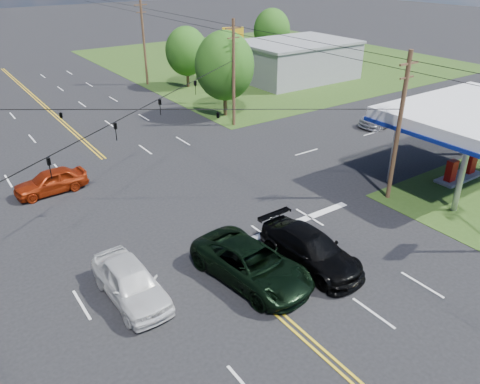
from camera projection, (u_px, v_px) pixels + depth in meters
ground at (148, 198)px, 30.76m from camera, size 280.00×280.00×0.00m
grass_ne at (268, 59)px, 72.04m from camera, size 46.00×48.00×0.03m
stop_bar at (284, 227)px, 27.46m from camera, size 10.00×0.50×0.02m
retail_ne at (295, 61)px, 59.71m from camera, size 14.00×10.00×4.40m
gas_canopy at (473, 115)px, 31.27m from camera, size 12.20×8.20×5.35m
pole_se at (399, 126)px, 28.59m from camera, size 1.60×0.28×9.50m
pole_ne at (234, 73)px, 41.76m from camera, size 1.60×0.28×9.50m
pole_right_far at (144, 41)px, 55.54m from camera, size 1.60×0.28×10.00m
span_wire_signals at (139, 110)px, 28.05m from camera, size 26.00×18.00×1.13m
power_lines at (149, 72)px, 25.41m from camera, size 26.04×100.00×0.64m
tree_right_a at (225, 66)px, 44.48m from camera, size 5.70×5.70×8.18m
tree_right_b at (187, 51)px, 54.83m from camera, size 4.94×4.94×7.09m
tree_far_r at (272, 30)px, 68.01m from camera, size 5.32×5.32×7.63m
pickup_dkgreen at (252, 264)px, 22.63m from camera, size 3.92×6.94×1.83m
suv_black at (311, 249)px, 23.79m from camera, size 2.69×6.22×1.78m
pickup_white at (131, 282)px, 21.38m from camera, size 2.24×5.36×1.81m
sedan_red at (51, 181)px, 31.17m from camera, size 4.79×2.12×1.60m
sedan_far at (385, 116)px, 43.70m from camera, size 5.70×2.41×1.64m
polesign_ne at (233, 45)px, 47.63m from camera, size 2.13×0.98×7.90m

